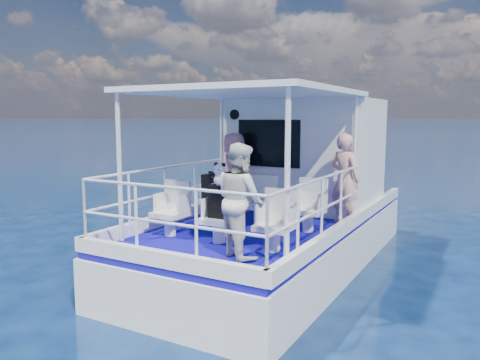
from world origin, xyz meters
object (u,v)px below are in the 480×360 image
backpack_center (220,202)px  panda (220,174)px  passenger_port_fwd (234,173)px  passenger_stbd_aft (240,200)px

backpack_center → panda: (0.01, -0.02, 0.41)m
passenger_port_fwd → panda: bearing=129.0°
passenger_stbd_aft → backpack_center: (-0.57, 0.42, -0.14)m
passenger_port_fwd → panda: passenger_port_fwd is taller
passenger_port_fwd → backpack_center: bearing=129.1°
passenger_stbd_aft → passenger_port_fwd: bearing=-24.8°
passenger_port_fwd → panda: size_ratio=4.69×
passenger_stbd_aft → panda: size_ratio=4.58×
panda → passenger_stbd_aft: bearing=-35.5°
passenger_port_fwd → passenger_stbd_aft: 2.91m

